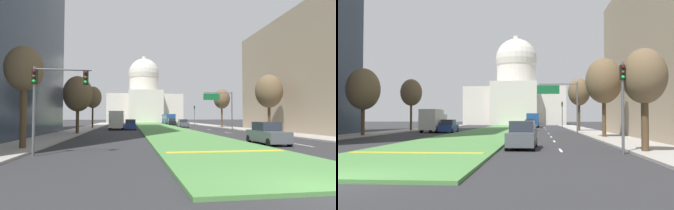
# 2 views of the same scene
# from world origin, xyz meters

# --- Properties ---
(ground_plane) EXTENTS (260.00, 260.00, 0.00)m
(ground_plane) POSITION_xyz_m (0.00, 52.11, 0.00)
(ground_plane) COLOR #2B2B2D
(grass_median) EXTENTS (8.19, 93.79, 0.14)m
(grass_median) POSITION_xyz_m (0.00, 46.90, 0.07)
(grass_median) COLOR #4C8442
(grass_median) RESTS_ON ground_plane
(median_curb_nose) EXTENTS (7.37, 0.50, 0.04)m
(median_curb_nose) POSITION_xyz_m (0.00, 8.56, 0.16)
(median_curb_nose) COLOR gold
(median_curb_nose) RESTS_ON grass_median
(lane_dashes_right) EXTENTS (0.16, 60.27, 0.01)m
(lane_dashes_right) POSITION_xyz_m (7.93, 41.61, 0.00)
(lane_dashes_right) COLOR silver
(lane_dashes_right) RESTS_ON ground_plane
(sidewalk_left) EXTENTS (4.00, 93.79, 0.15)m
(sidewalk_left) POSITION_xyz_m (-13.77, 41.69, 0.07)
(sidewalk_left) COLOR #9E9991
(sidewalk_left) RESTS_ON ground_plane
(sidewalk_right) EXTENTS (4.00, 93.79, 0.15)m
(sidewalk_right) POSITION_xyz_m (13.77, 41.69, 0.07)
(sidewalk_right) COLOR #9E9991
(sidewalk_right) RESTS_ON ground_plane
(capitol_building) EXTENTS (28.77, 28.02, 27.37)m
(capitol_building) POSITION_xyz_m (0.00, 103.46, 9.03)
(capitol_building) COLOR beige
(capitol_building) RESTS_ON ground_plane
(traffic_light_near_right) EXTENTS (0.28, 0.35, 5.20)m
(traffic_light_near_right) POSITION_xyz_m (11.27, 10.30, 3.31)
(traffic_light_near_right) COLOR #515456
(traffic_light_near_right) RESTS_ON ground_plane
(traffic_light_far_right) EXTENTS (0.28, 0.35, 5.20)m
(traffic_light_far_right) POSITION_xyz_m (11.27, 62.09, 3.31)
(traffic_light_far_right) COLOR #515456
(traffic_light_far_right) RESTS_ON ground_plane
(overhead_guide_sign) EXTENTS (5.12, 0.20, 6.50)m
(overhead_guide_sign) POSITION_xyz_m (9.63, 36.29, 4.62)
(overhead_guide_sign) COLOR #515456
(overhead_guide_sign) RESTS_ON ground_plane
(street_tree_right_near) EXTENTS (2.55, 2.55, 6.04)m
(street_tree_right_near) POSITION_xyz_m (12.59, 10.77, 4.36)
(street_tree_right_near) COLOR #4C3823
(street_tree_right_near) RESTS_ON ground_plane
(street_tree_left_mid) EXTENTS (3.60, 3.60, 7.41)m
(street_tree_left_mid) POSITION_xyz_m (-12.33, 27.88, 5.12)
(street_tree_left_mid) COLOR #4C3823
(street_tree_left_mid) RESTS_ON ground_plane
(street_tree_right_mid) EXTENTS (3.66, 3.66, 8.06)m
(street_tree_right_mid) POSITION_xyz_m (13.16, 27.14, 5.73)
(street_tree_right_mid) COLOR #4C3823
(street_tree_right_mid) RESTS_ON ground_plane
(street_tree_left_far) EXTENTS (3.26, 3.26, 7.94)m
(street_tree_left_far) POSITION_xyz_m (-12.73, 44.50, 5.86)
(street_tree_left_far) COLOR #4C3823
(street_tree_left_far) RESTS_ON ground_plane
(street_tree_right_far) EXTENTS (3.23, 3.23, 7.87)m
(street_tree_right_far) POSITION_xyz_m (12.59, 44.48, 5.81)
(street_tree_right_far) COLOR #4C3823
(street_tree_right_far) RESTS_ON ground_plane
(sedan_lead_stopped) EXTENTS (2.00, 4.65, 1.83)m
(sedan_lead_stopped) POSITION_xyz_m (5.48, 13.67, 0.85)
(sedan_lead_stopped) COLOR #4C5156
(sedan_lead_stopped) RESTS_ON ground_plane
(sedan_midblock) EXTENTS (2.00, 4.23, 1.80)m
(sedan_midblock) POSITION_xyz_m (-5.66, 39.24, 0.84)
(sedan_midblock) COLOR navy
(sedan_midblock) RESTS_ON ground_plane
(sedan_distant) EXTENTS (1.91, 4.50, 1.69)m
(sedan_distant) POSITION_xyz_m (5.33, 48.35, 0.79)
(sedan_distant) COLOR #4C5156
(sedan_distant) RESTS_ON ground_plane
(sedan_far_horizon) EXTENTS (2.11, 4.61, 1.84)m
(sedan_far_horizon) POSITION_xyz_m (5.11, 62.21, 0.85)
(sedan_far_horizon) COLOR black
(sedan_far_horizon) RESTS_ON ground_plane
(box_truck_delivery) EXTENTS (2.40, 6.40, 3.20)m
(box_truck_delivery) POSITION_xyz_m (-8.04, 40.16, 1.68)
(box_truck_delivery) COLOR silver
(box_truck_delivery) RESTS_ON ground_plane
(city_bus) EXTENTS (2.62, 11.00, 2.95)m
(city_bus) POSITION_xyz_m (5.48, 70.73, 1.77)
(city_bus) COLOR #1E4C8C
(city_bus) RESTS_ON ground_plane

